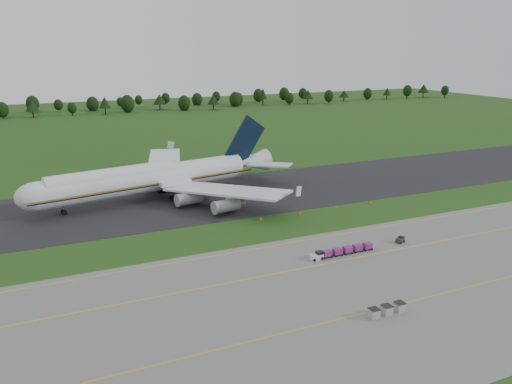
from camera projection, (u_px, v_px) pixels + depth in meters
name	position (u px, v px, depth m)	size (l,w,h in m)	color
ground	(267.00, 228.00, 112.60)	(600.00, 600.00, 0.00)	#204514
apron	(354.00, 293.00, 82.73)	(300.00, 52.00, 0.06)	slate
taxiway	(224.00, 195.00, 137.19)	(300.00, 40.00, 0.08)	black
apron_markings	(331.00, 276.00, 88.89)	(300.00, 30.20, 0.01)	#E6B30D
tree_line	(104.00, 104.00, 302.32)	(528.16, 21.68, 11.92)	black
aircraft	(153.00, 178.00, 132.94)	(72.55, 69.23, 20.30)	silver
baggage_train	(341.00, 251.00, 97.89)	(13.96, 1.48, 1.42)	silver
utility_cart	(400.00, 240.00, 104.02)	(2.10, 1.67, 1.01)	#272E20
uld_row	(387.00, 310.00, 76.03)	(6.30, 1.50, 1.48)	#979797
edge_markers	(319.00, 211.00, 123.59)	(31.97, 0.30, 0.60)	#DF6507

